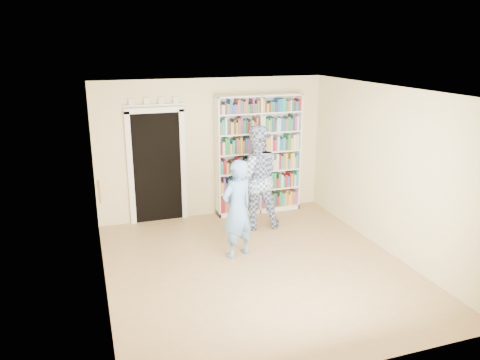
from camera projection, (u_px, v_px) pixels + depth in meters
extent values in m
plane|color=#9F7A4C|center=(257.00, 267.00, 7.23)|extent=(5.00, 5.00, 0.00)
plane|color=white|center=(259.00, 91.00, 6.46)|extent=(5.00, 5.00, 0.00)
plane|color=beige|center=(213.00, 148.00, 9.12)|extent=(4.50, 0.00, 4.50)
plane|color=beige|center=(99.00, 200.00, 6.16)|extent=(0.00, 5.00, 5.00)
plane|color=beige|center=(388.00, 171.00, 7.54)|extent=(0.00, 5.00, 5.00)
cube|color=white|center=(258.00, 155.00, 9.29)|extent=(1.73, 0.32, 2.38)
cube|color=white|center=(258.00, 155.00, 9.29)|extent=(0.03, 0.32, 2.38)
cube|color=black|center=(157.00, 168.00, 8.85)|extent=(0.90, 0.03, 2.10)
cube|color=white|center=(130.00, 171.00, 8.68)|extent=(0.10, 0.06, 2.20)
cube|color=white|center=(183.00, 166.00, 8.99)|extent=(0.10, 0.06, 2.20)
cube|color=white|center=(154.00, 110.00, 8.52)|extent=(1.10, 0.06, 0.10)
cube|color=white|center=(154.00, 105.00, 8.49)|extent=(1.10, 0.08, 0.02)
cube|color=brown|center=(99.00, 192.00, 6.33)|extent=(0.03, 0.25, 0.25)
imported|color=#5C90CE|center=(237.00, 209.00, 7.40)|extent=(0.69, 0.58, 1.61)
imported|color=#315697|center=(256.00, 177.00, 8.56)|extent=(1.03, 0.85, 1.93)
cube|color=white|center=(262.00, 180.00, 8.43)|extent=(0.20, 0.03, 0.28)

